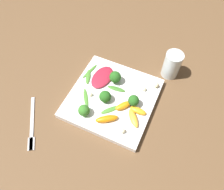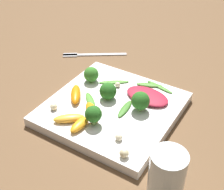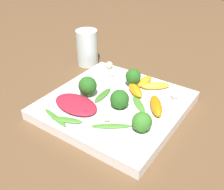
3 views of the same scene
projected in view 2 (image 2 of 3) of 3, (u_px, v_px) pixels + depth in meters
name	position (u px, v px, depth m)	size (l,w,h in m)	color
ground_plane	(112.00, 113.00, 0.73)	(2.40, 2.40, 0.00)	brown
plate	(112.00, 109.00, 0.73)	(0.28, 0.28, 0.02)	white
drinking_glass	(167.00, 177.00, 0.52)	(0.06, 0.06, 0.10)	silver
fork	(88.00, 54.00, 0.95)	(0.17, 0.12, 0.01)	silver
radicchio_leaf_0	(147.00, 96.00, 0.74)	(0.11, 0.07, 0.01)	maroon
orange_segment_0	(80.00, 125.00, 0.65)	(0.02, 0.06, 0.02)	orange
orange_segment_1	(76.00, 94.00, 0.74)	(0.06, 0.07, 0.02)	orange
orange_segment_2	(92.00, 111.00, 0.69)	(0.06, 0.05, 0.02)	orange
orange_segment_3	(69.00, 118.00, 0.67)	(0.07, 0.06, 0.02)	#FCAD33
broccoli_floret_0	(93.00, 114.00, 0.65)	(0.04, 0.04, 0.05)	#7A9E51
broccoli_floret_1	(140.00, 101.00, 0.69)	(0.04, 0.04, 0.05)	#84AD5B
broccoli_floret_2	(91.00, 74.00, 0.78)	(0.04, 0.04, 0.04)	#7A9E51
broccoli_floret_3	(108.00, 91.00, 0.73)	(0.04, 0.04, 0.04)	#84AD5B
arugula_sprig_0	(90.00, 101.00, 0.73)	(0.06, 0.06, 0.00)	#47842D
arugula_sprig_1	(149.00, 85.00, 0.78)	(0.07, 0.04, 0.01)	#47842D
arugula_sprig_2	(114.00, 82.00, 0.79)	(0.07, 0.06, 0.00)	#47842D
arugula_sprig_3	(160.00, 87.00, 0.77)	(0.08, 0.03, 0.00)	#47842D
arugula_sprig_4	(126.00, 108.00, 0.71)	(0.02, 0.07, 0.01)	#3D7528
macadamia_nut_0	(118.00, 85.00, 0.77)	(0.01, 0.01, 0.01)	beige
macadamia_nut_1	(124.00, 153.00, 0.59)	(0.02, 0.02, 0.02)	beige
macadamia_nut_2	(119.00, 137.00, 0.62)	(0.02, 0.02, 0.02)	beige
macadamia_nut_3	(54.00, 107.00, 0.70)	(0.02, 0.02, 0.02)	beige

